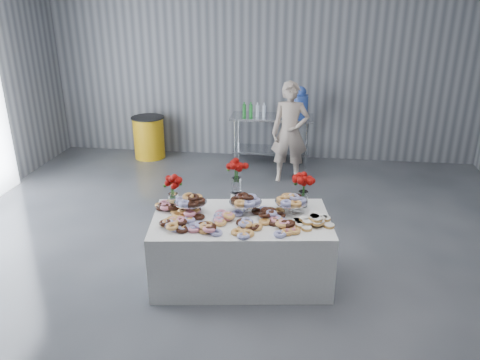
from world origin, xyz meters
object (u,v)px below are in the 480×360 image
object	(u,v)px
display_table	(241,249)
trash_barrel	(149,137)
water_jug	(300,103)
prep_table	(272,131)
person	(290,133)

from	to	relation	value
display_table	trash_barrel	size ratio (longest dim) A/B	2.37
display_table	water_jug	size ratio (longest dim) A/B	3.43
prep_table	water_jug	xyz separation A→B (m)	(0.50, -0.00, 0.53)
person	trash_barrel	size ratio (longest dim) A/B	2.10
display_table	prep_table	distance (m)	3.91
display_table	water_jug	distance (m)	4.02
trash_barrel	person	bearing A→B (deg)	-17.31
display_table	water_jug	world-z (taller)	water_jug
display_table	person	xyz separation A→B (m)	(0.41, 3.06, 0.47)
water_jug	person	bearing A→B (deg)	-99.47
display_table	trash_barrel	world-z (taller)	trash_barrel
water_jug	trash_barrel	xyz separation A→B (m)	(-2.86, 0.00, -0.75)
water_jug	prep_table	bearing A→B (deg)	180.00
prep_table	person	distance (m)	0.95
prep_table	person	world-z (taller)	person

